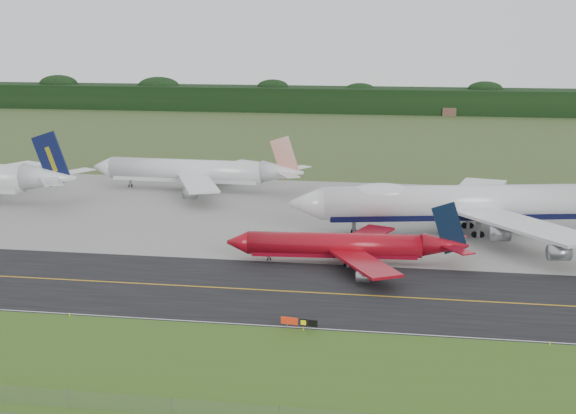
{
  "coord_description": "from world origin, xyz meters",
  "views": [
    {
      "loc": [
        19.54,
        -125.7,
        41.91
      ],
      "look_at": [
        -4.45,
        22.0,
        8.04
      ],
      "focal_mm": 50.0,
      "sensor_mm": 36.0,
      "label": 1
    }
  ],
  "objects_px": {
    "jet_ba_747": "(466,203)",
    "taxiway_sign": "(299,322)",
    "jet_red_737": "(348,246)",
    "jet_star_tail": "(197,172)"
  },
  "relations": [
    {
      "from": "jet_ba_747",
      "to": "jet_red_737",
      "type": "relative_size",
      "value": 1.71
    },
    {
      "from": "jet_ba_747",
      "to": "taxiway_sign",
      "type": "height_order",
      "value": "jet_ba_747"
    },
    {
      "from": "jet_ba_747",
      "to": "jet_red_737",
      "type": "xyz_separation_m",
      "value": [
        -22.11,
        -25.61,
        -3.18
      ]
    },
    {
      "from": "jet_ba_747",
      "to": "jet_star_tail",
      "type": "bearing_deg",
      "value": 153.21
    },
    {
      "from": "jet_star_tail",
      "to": "taxiway_sign",
      "type": "relative_size",
      "value": 10.73
    },
    {
      "from": "taxiway_sign",
      "to": "jet_red_737",
      "type": "bearing_deg",
      "value": 83.49
    },
    {
      "from": "jet_star_tail",
      "to": "taxiway_sign",
      "type": "bearing_deg",
      "value": -66.43
    },
    {
      "from": "jet_star_tail",
      "to": "taxiway_sign",
      "type": "height_order",
      "value": "jet_star_tail"
    },
    {
      "from": "jet_red_737",
      "to": "jet_star_tail",
      "type": "xyz_separation_m",
      "value": [
        -44.47,
        59.22,
        1.75
      ]
    },
    {
      "from": "jet_ba_747",
      "to": "jet_star_tail",
      "type": "distance_m",
      "value": 74.59
    }
  ]
}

